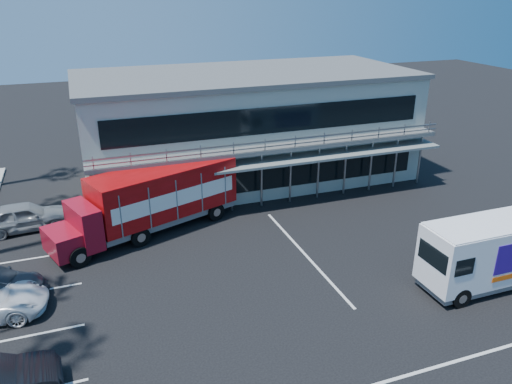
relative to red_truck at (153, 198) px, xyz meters
name	(u,v)px	position (x,y,z in m)	size (l,w,h in m)	color
ground	(292,293)	(4.68, -8.25, -1.94)	(120.00, 120.00, 0.00)	black
building	(247,125)	(7.68, 6.69, 1.72)	(22.40, 12.00, 7.30)	#A5AA9C
red_truck	(153,198)	(0.00, 0.00, 0.00)	(10.66, 5.92, 3.53)	maroon
white_van	(492,252)	(13.25, -10.58, -0.26)	(6.50, 2.29, 3.17)	white
parked_car_e	(24,216)	(-6.75, 2.55, -1.14)	(1.89, 4.69, 1.60)	gray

